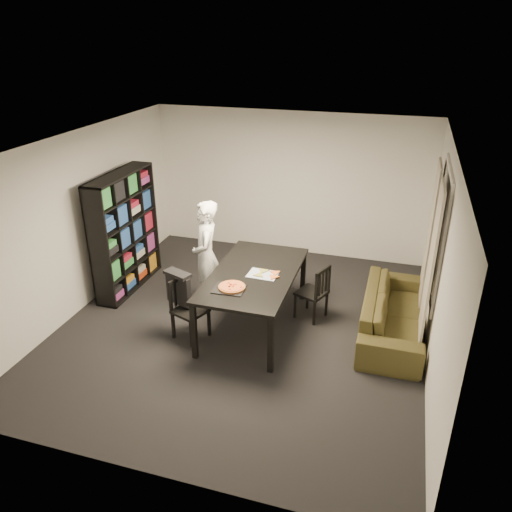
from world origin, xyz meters
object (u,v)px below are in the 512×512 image
(dining_table, at_px, (254,278))
(baking_tray, at_px, (229,289))
(sofa, at_px, (394,313))
(bookshelf, at_px, (125,232))
(person, at_px, (206,256))
(pepperoni_pizza, at_px, (232,287))
(chair_left, at_px, (186,304))
(chair_right, at_px, (316,290))

(dining_table, height_order, baking_tray, baking_tray)
(dining_table, distance_m, sofa, 1.99)
(bookshelf, distance_m, baking_tray, 2.40)
(person, height_order, pepperoni_pizza, person)
(dining_table, bearing_deg, sofa, 11.57)
(chair_left, height_order, sofa, chair_left)
(dining_table, xyz_separation_m, person, (-0.84, 0.33, 0.07))
(bookshelf, height_order, person, bookshelf)
(pepperoni_pizza, xyz_separation_m, sofa, (2.04, 0.90, -0.56))
(sofa, bearing_deg, chair_left, 108.08)
(dining_table, relative_size, person, 1.20)
(chair_right, height_order, baking_tray, baking_tray)
(bookshelf, bearing_deg, chair_left, -35.37)
(chair_right, xyz_separation_m, baking_tray, (-0.97, -0.98, 0.37))
(chair_right, height_order, sofa, chair_right)
(dining_table, relative_size, baking_tray, 5.04)
(bookshelf, xyz_separation_m, dining_table, (2.30, -0.56, -0.19))
(dining_table, relative_size, pepperoni_pizza, 5.75)
(baking_tray, relative_size, sofa, 0.19)
(bookshelf, distance_m, chair_left, 1.88)
(dining_table, distance_m, chair_left, 0.99)
(dining_table, xyz_separation_m, baking_tray, (-0.17, -0.54, 0.08))
(chair_left, height_order, chair_right, chair_left)
(person, xyz_separation_m, sofa, (2.74, 0.06, -0.53))
(chair_right, height_order, pepperoni_pizza, pepperoni_pizza)
(chair_left, bearing_deg, bookshelf, 75.32)
(baking_tray, bearing_deg, bookshelf, 152.84)
(chair_right, bearing_deg, bookshelf, -70.43)
(dining_table, relative_size, chair_right, 2.41)
(person, bearing_deg, chair_right, 71.56)
(dining_table, bearing_deg, person, 158.37)
(person, xyz_separation_m, baking_tray, (0.67, -0.87, 0.01))
(person, bearing_deg, sofa, 69.10)
(chair_right, bearing_deg, chair_left, -38.29)
(dining_table, xyz_separation_m, pepperoni_pizza, (-0.14, -0.51, 0.10))
(chair_left, bearing_deg, chair_right, -39.36)
(dining_table, bearing_deg, chair_left, -148.62)
(chair_left, distance_m, sofa, 2.87)
(pepperoni_pizza, distance_m, sofa, 2.30)
(chair_left, height_order, person, person)
(baking_tray, xyz_separation_m, sofa, (2.07, 0.93, -0.54))
(pepperoni_pizza, bearing_deg, person, 129.63)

